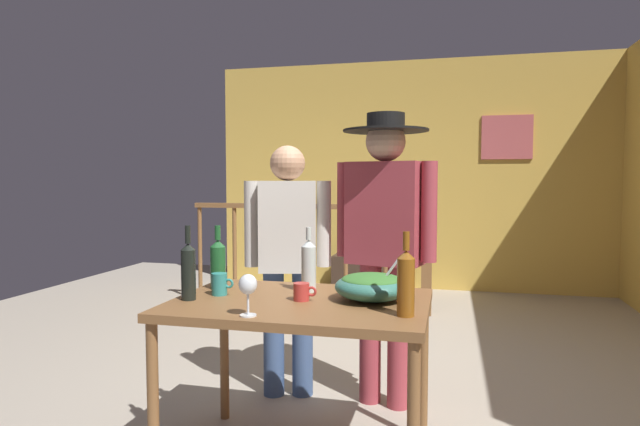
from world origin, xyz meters
TOP-DOWN VIEW (x-y plane):
  - ground_plane at (0.00, 0.00)m, footprint 8.76×8.76m
  - back_wall at (0.00, 3.37)m, footprint 4.86×0.10m
  - framed_picture at (1.13, 3.31)m, footprint 0.58×0.03m
  - stair_railing at (-0.54, 2.02)m, footprint 2.55×0.10m
  - tv_console at (-0.43, 3.02)m, footprint 0.90×0.40m
  - flat_screen_tv at (-0.43, 2.99)m, footprint 0.49×0.12m
  - serving_table at (-0.18, -0.98)m, footprint 1.18×0.82m
  - salad_bowl at (0.15, -0.91)m, footprint 0.34×0.34m
  - wine_glass at (-0.31, -1.32)m, footprint 0.08×0.08m
  - wine_bottle_amber at (0.33, -1.16)m, footprint 0.07×0.07m
  - wine_bottle_clear at (-0.19, -0.79)m, footprint 0.07×0.07m
  - wine_bottle_dark at (-0.69, -1.10)m, footprint 0.07×0.07m
  - wine_bottle_green at (-0.66, -0.83)m, footprint 0.08×0.08m
  - mug_red at (-0.17, -0.99)m, footprint 0.11×0.07m
  - mug_teal at (-0.59, -0.97)m, footprint 0.11×0.08m
  - person_standing_left at (-0.48, -0.21)m, footprint 0.52×0.30m
  - person_standing_right at (0.12, -0.21)m, footprint 0.61×0.50m

SIDE VIEW (x-z plane):
  - ground_plane at x=0.00m, z-range 0.00..0.00m
  - tv_console at x=-0.43m, z-range 0.00..0.44m
  - flat_screen_tv at x=-0.43m, z-range 0.47..0.87m
  - stair_railing at x=-0.54m, z-range 0.11..1.26m
  - serving_table at x=-0.18m, z-range 0.31..1.10m
  - mug_red at x=-0.17m, z-range 0.79..0.87m
  - mug_teal at x=-0.59m, z-range 0.79..0.90m
  - salad_bowl at x=0.15m, z-range 0.76..0.96m
  - person_standing_left at x=-0.48m, z-range 0.13..1.69m
  - wine_glass at x=-0.31m, z-range 0.83..1.00m
  - wine_bottle_green at x=-0.66m, z-range 0.76..1.09m
  - wine_bottle_clear at x=-0.19m, z-range 0.76..1.09m
  - wine_bottle_dark at x=-0.69m, z-range 0.76..1.10m
  - wine_bottle_amber at x=0.33m, z-range 0.76..1.11m
  - person_standing_right at x=0.12m, z-range 0.19..1.93m
  - back_wall at x=0.00m, z-range 0.00..2.81m
  - framed_picture at x=1.13m, z-range 1.59..2.11m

